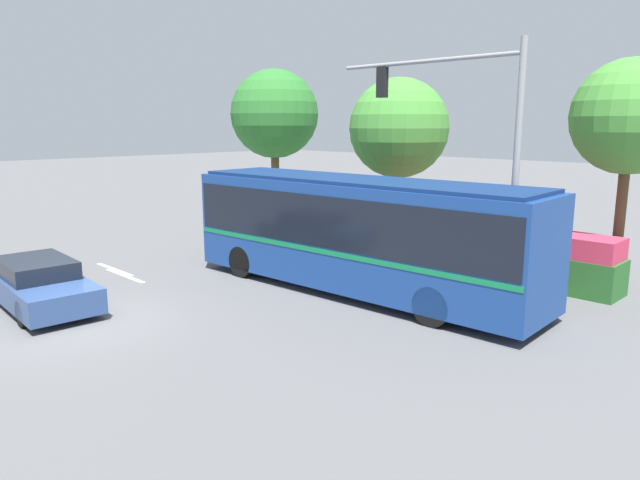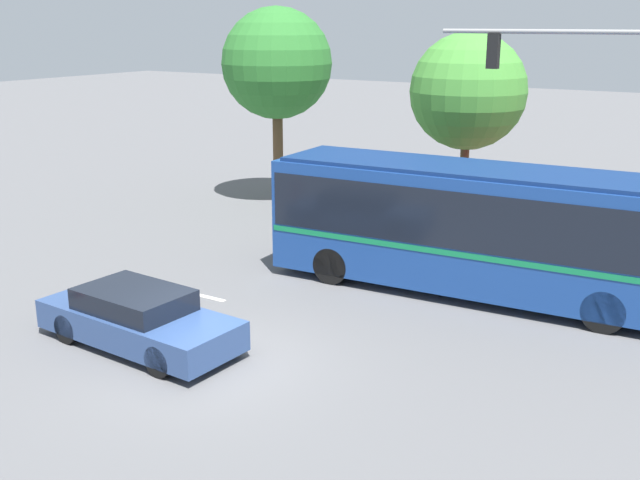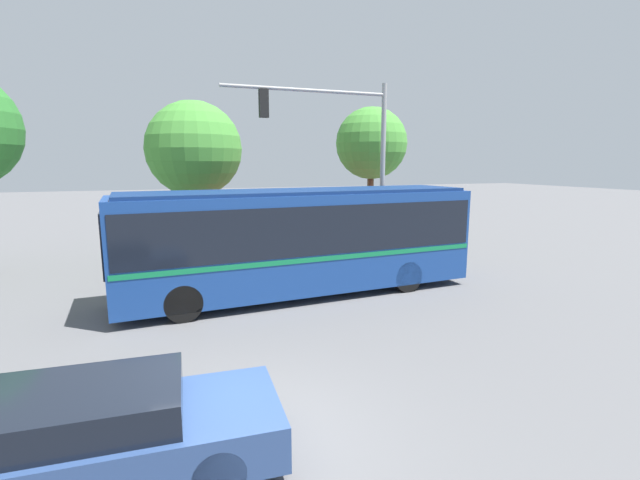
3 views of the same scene
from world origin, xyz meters
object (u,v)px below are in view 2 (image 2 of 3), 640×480
city_bus (484,224)px  sedan_foreground (138,319)px  street_tree_centre (468,92)px  traffic_light_pole (609,114)px  street_tree_left (277,64)px

city_bus → sedan_foreground: city_bus is taller
street_tree_centre → city_bus: bearing=-63.5°
traffic_light_pole → street_tree_left: size_ratio=0.94×
traffic_light_pole → street_tree_left: bearing=-17.9°
street_tree_centre → traffic_light_pole: bearing=-34.7°
city_bus → street_tree_left: street_tree_left is taller
sedan_foreground → street_tree_centre: size_ratio=0.74×
sedan_foreground → street_tree_left: 14.87m
sedan_foreground → city_bus: bearing=57.6°
sedan_foreground → street_tree_left: size_ratio=0.65×
city_bus → street_tree_centre: size_ratio=1.72×
traffic_light_pole → street_tree_centre: size_ratio=1.07×
city_bus → traffic_light_pole: (2.38, 1.82, 2.72)m
city_bus → traffic_light_pole: traffic_light_pole is taller
city_bus → sedan_foreground: bearing=51.1°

